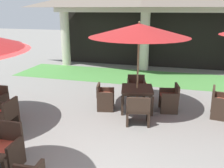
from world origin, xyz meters
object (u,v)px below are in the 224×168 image
Objects in this scene: patio_chair_far_back_east at (170,98)px; terracotta_urn at (144,86)px; patio_chair_far_back_west at (105,97)px; patio_chair_far_back_north at (136,87)px; patio_table_far_back at (137,91)px; patio_chair_mid_left_west at (220,103)px; patio_chair_near_foreground_north at (5,149)px; patio_chair_mid_right_east at (5,117)px; patio_chair_far_back_south at (138,110)px; patio_umbrella_far_back at (139,31)px.

patio_chair_far_back_east is 2.09m from terracotta_urn.
patio_chair_far_back_north is at bearing 135.05° from patio_chair_far_back_west.
patio_chair_far_back_east is at bearing 11.16° from patio_table_far_back.
patio_chair_far_back_north is at bearing 101.16° from patio_table_far_back.
patio_chair_mid_left_west is at bearing 150.60° from patio_chair_far_back_north.
patio_chair_mid_right_east is (-0.96, 1.21, 0.02)m from patio_chair_near_foreground_north.
patio_chair_far_back_west is 2.38m from terracotta_urn.
patio_chair_near_foreground_north reaches higher than patio_chair_mid_right_east.
patio_chair_mid_left_west is 2.18× the size of terracotta_urn.
patio_chair_near_foreground_north is at bearing -144.79° from patio_chair_mid_right_east.
patio_chair_near_foreground_north is 4.74m from patio_chair_far_back_east.
patio_chair_far_back_south reaches higher than patio_chair_far_back_east.
terracotta_urn is at bearing -108.23° from patio_chair_far_back_north.
patio_chair_far_back_north is 1.41m from patio_chair_far_back_west.
patio_umbrella_far_back is 7.27× the size of terracotta_urn.
terracotta_urn is at bearing -112.52° from patio_chair_near_foreground_north.
patio_chair_mid_right_east is 0.80× the size of patio_table_far_back.
patio_chair_far_back_west is at bearing -76.98° from patio_chair_mid_left_west.
patio_chair_near_foreground_north is 1.55m from patio_chair_mid_right_east.
patio_chair_mid_right_east is at bearing -58.39° from patio_chair_mid_left_west.
patio_table_far_back is 1.80m from patio_umbrella_far_back.
patio_chair_mid_right_east reaches higher than patio_chair_far_back_south.
patio_umbrella_far_back is at bearing -90.00° from patio_table_far_back.
patio_chair_near_foreground_north is at bearing -109.67° from terracotta_urn.
patio_chair_far_back_south is at bearing 135.03° from patio_chair_far_back_east.
patio_umbrella_far_back reaches higher than patio_chair_near_foreground_north.
patio_chair_mid_right_east is 1.04× the size of patio_chair_far_back_south.
patio_chair_near_foreground_north reaches higher than patio_chair_mid_left_west.
patio_chair_mid_right_east reaches higher than patio_chair_far_back_east.
patio_chair_far_back_south reaches higher than patio_chair_far_back_north.
patio_chair_mid_left_west reaches higher than patio_chair_far_back_south.
patio_chair_far_back_south reaches higher than patio_table_far_back.
patio_table_far_back is at bearing -123.03° from patio_chair_near_foreground_north.
patio_chair_far_back_south is (-2.19, -1.10, -0.01)m from patio_chair_mid_left_west.
patio_chair_far_back_north reaches higher than patio_table_far_back.
patio_chair_far_back_north is at bearing 101.16° from patio_umbrella_far_back.
patio_umbrella_far_back is 3.59× the size of patio_chair_far_back_west.
patio_table_far_back is 1.31× the size of patio_chair_far_back_south.
patio_chair_mid_left_west is 1.03× the size of patio_chair_far_back_east.
patio_chair_far_back_east reaches higher than patio_chair_far_back_west.
terracotta_urn is (-0.07, 1.99, -2.26)m from patio_umbrella_far_back.
patio_chair_mid_left_west is 1.08× the size of patio_chair_far_back_west.
patio_chair_far_back_north is 2.03× the size of terracotta_urn.
patio_chair_far_back_south is at bearing 90.00° from patio_chair_far_back_north.
patio_chair_far_back_north is 1.41m from patio_chair_far_back_east.
patio_chair_mid_right_east is 4.27m from patio_chair_far_back_north.
patio_chair_near_foreground_north is 4.81m from patio_chair_far_back_north.
patio_chair_far_back_west is at bearing -168.84° from patio_umbrella_far_back.
patio_chair_mid_right_east is (-5.36, -2.39, 0.00)m from patio_chair_mid_left_west.
patio_chair_far_back_west is (1.05, 3.28, -0.01)m from patio_chair_near_foreground_north.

